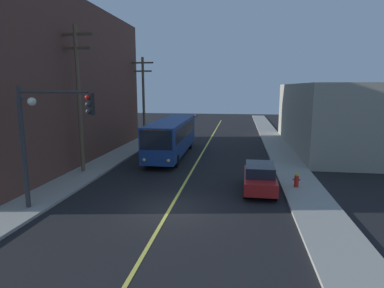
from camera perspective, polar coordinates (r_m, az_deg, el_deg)
ground_plane at (r=16.78m, az=-3.91°, el=-11.30°), size 120.00×120.00×0.00m
sidewalk_left at (r=28.06m, az=-14.13°, el=-2.71°), size 2.50×90.00×0.15m
sidewalk_right at (r=26.26m, az=16.64°, el=-3.69°), size 2.50×90.00×0.15m
lane_stripe_center at (r=31.06m, az=1.95°, el=-1.34°), size 0.16×60.00×0.01m
building_left_brick at (r=30.21m, az=-25.97°, el=9.45°), size 10.00×23.63×12.67m
building_right_warehouse at (r=35.99m, az=26.39°, el=4.33°), size 12.00×19.98×6.40m
city_bus at (r=29.07m, az=-3.52°, el=1.50°), size 2.71×12.19×3.20m
parked_car_red at (r=19.64m, az=11.76°, el=-5.72°), size 1.89×4.44×1.62m
utility_pole_near at (r=23.90m, az=-19.23°, el=8.39°), size 2.40×0.28×10.01m
utility_pole_mid at (r=36.98m, az=-8.51°, el=8.49°), size 2.40×0.28×9.16m
traffic_signal_left_corner at (r=16.74m, az=-23.41°, el=3.06°), size 3.75×0.48×6.00m
street_lamp_left at (r=17.62m, az=-27.13°, el=1.25°), size 0.98×0.40×5.50m
fire_hydrant at (r=20.59m, az=17.85°, el=-6.01°), size 0.44×0.26×0.84m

